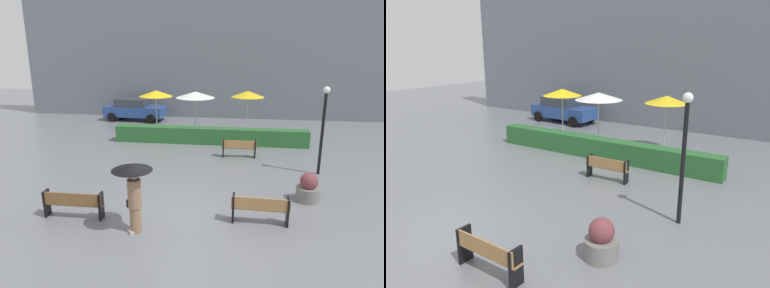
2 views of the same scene
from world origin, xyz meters
TOP-DOWN VIEW (x-y plane):
  - ground_plane at (0.00, 0.00)m, footprint 60.00×60.00m
  - bench_back_row at (2.03, 6.18)m, footprint 1.63×0.37m
  - bench_near_right at (2.68, -0.23)m, footprint 1.73×0.43m
  - planter_pot at (4.41, 1.63)m, footprint 0.81×0.81m
  - lamp_post at (5.32, 4.35)m, footprint 0.28×0.28m
  - patio_umbrella_yellow at (-2.97, 10.40)m, footprint 2.00×2.00m
  - patio_umbrella_white at (-0.54, 9.96)m, footprint 2.24×2.24m
  - patio_umbrella_yellow_far at (2.46, 10.77)m, footprint 1.92×1.92m
  - hedge_strip at (0.46, 8.40)m, footprint 10.40×0.70m
  - building_facade at (0.00, 16.00)m, footprint 28.00×1.20m
  - parked_car at (-5.39, 13.88)m, footprint 4.33×2.24m

SIDE VIEW (x-z plane):
  - ground_plane at x=0.00m, z-range 0.00..0.00m
  - planter_pot at x=4.41m, z-range -0.07..0.94m
  - hedge_strip at x=0.46m, z-range 0.00..0.88m
  - bench_back_row at x=2.03m, z-range 0.08..0.93m
  - bench_near_right at x=2.68m, z-range 0.08..0.95m
  - parked_car at x=-5.39m, z-range 0.03..1.60m
  - lamp_post at x=5.32m, z-range 0.43..4.06m
  - patio_umbrella_yellow at x=-2.97m, z-range 1.11..3.70m
  - patio_umbrella_yellow_far at x=2.46m, z-range 1.12..3.71m
  - patio_umbrella_white at x=-0.54m, z-range 1.13..3.75m
  - building_facade at x=0.00m, z-range 0.00..9.38m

